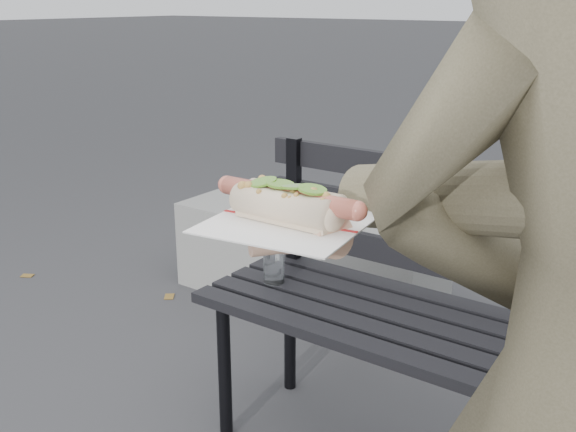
% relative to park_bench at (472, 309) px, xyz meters
% --- Properties ---
extents(park_bench, '(1.50, 0.44, 0.88)m').
position_rel_park_bench_xyz_m(park_bench, '(0.00, 0.00, 0.00)').
color(park_bench, black).
rests_on(park_bench, ground).
extents(concrete_block, '(1.20, 0.40, 0.40)m').
position_rel_park_bench_xyz_m(concrete_block, '(-1.00, 0.72, -0.32)').
color(concrete_block, slate).
rests_on(concrete_block, ground).
extents(held_hotdog, '(0.62, 0.31, 0.20)m').
position_rel_park_bench_xyz_m(held_hotdog, '(0.26, -0.85, 0.54)').
color(held_hotdog, '#47432F').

